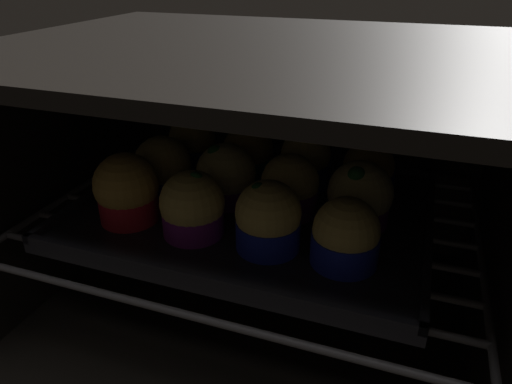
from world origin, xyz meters
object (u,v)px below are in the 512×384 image
object	(u,v)px
muffin_row0_col1	(193,207)
muffin_row2_col3	(368,172)
muffin_row0_col2	(268,219)
muffin_row2_col2	(305,160)
muffin_row0_col0	(127,191)
muffin_row2_col0	(193,143)
muffin_row1_col1	(226,177)
muffin_row1_col2	(290,188)
muffin_row1_col0	(163,168)
baking_tray	(256,209)
muffin_row0_col3	(346,236)
muffin_row2_col1	(248,154)
muffin_row1_col3	(359,197)

from	to	relation	value
muffin_row0_col1	muffin_row2_col3	distance (cm)	24.18
muffin_row0_col2	muffin_row2_col2	bearing A→B (deg)	90.70
muffin_row0_col0	muffin_row2_col0	xyz separation A→B (cm)	(0.02, 17.28, -0.17)
muffin_row1_col1	muffin_row1_col2	size ratio (longest dim) A/B	1.03
muffin_row2_col3	muffin_row0_col1	bearing A→B (deg)	-135.57
muffin_row1_col0	muffin_row1_col1	world-z (taller)	muffin_row1_col1
muffin_row0_col2	muffin_row2_col0	distance (cm)	24.89
baking_tray	muffin_row2_col3	distance (cm)	15.67
muffin_row0_col3	muffin_row2_col2	distance (cm)	18.89
muffin_row0_col3	muffin_row2_col1	distance (cm)	24.40
muffin_row0_col0	muffin_row1_col1	bearing A→B (deg)	42.86
muffin_row0_col3	muffin_row1_col1	distance (cm)	19.03
muffin_row1_col2	muffin_row2_col3	world-z (taller)	muffin_row1_col2
muffin_row1_col2	baking_tray	bearing A→B (deg)	179.87
muffin_row0_col3	muffin_row0_col2	bearing A→B (deg)	-179.92
muffin_row2_col3	muffin_row0_col0	bearing A→B (deg)	-147.41
baking_tray	muffin_row0_col1	bearing A→B (deg)	-117.69
muffin_row0_col2	baking_tray	bearing A→B (deg)	117.45
muffin_row2_col2	muffin_row0_col1	bearing A→B (deg)	-117.38
muffin_row0_col2	muffin_row2_col2	xyz separation A→B (cm)	(-0.21, 16.85, 0.07)
baking_tray	muffin_row2_col1	xyz separation A→B (cm)	(-4.36, 8.82, 3.77)
muffin_row2_col3	muffin_row1_col0	bearing A→B (deg)	-161.74
muffin_row2_col1	muffin_row2_col3	size ratio (longest dim) A/B	1.03
muffin_row2_col1	muffin_row2_col2	xyz separation A→B (cm)	(8.59, -0.52, 0.37)
muffin_row0_col2	muffin_row1_col3	xyz separation A→B (cm)	(8.42, 8.63, -0.09)
muffin_row2_col0	baking_tray	bearing A→B (deg)	-34.02
muffin_row2_col0	muffin_row2_col2	bearing A→B (deg)	-2.15
muffin_row1_col3	muffin_row2_col1	world-z (taller)	muffin_row1_col3
muffin_row2_col2	muffin_row1_col3	bearing A→B (deg)	-43.59
muffin_row1_col3	muffin_row0_col0	bearing A→B (deg)	-162.16
muffin_row0_col2	muffin_row1_col0	size ratio (longest dim) A/B	1.01
baking_tray	muffin_row1_col1	distance (cm)	5.72
muffin_row2_col0	muffin_row2_col3	world-z (taller)	muffin_row2_col0
muffin_row0_col1	muffin_row1_col3	xyz separation A→B (cm)	(17.39, 8.70, 0.13)
muffin_row2_col2	baking_tray	bearing A→B (deg)	-117.05
muffin_row0_col2	muffin_row0_col3	xyz separation A→B (cm)	(8.35, 0.01, -0.40)
muffin_row0_col2	muffin_row1_col2	size ratio (longest dim) A/B	1.03
muffin_row0_col3	muffin_row2_col0	xyz separation A→B (cm)	(-26.05, 17.49, 0.53)
muffin_row0_col1	muffin_row2_col0	size ratio (longest dim) A/B	0.97
muffin_row1_col3	muffin_row2_col2	distance (cm)	11.91
muffin_row1_col0	muffin_row0_col0	bearing A→B (deg)	-90.96
muffin_row1_col2	muffin_row2_col0	world-z (taller)	muffin_row2_col0
muffin_row0_col3	muffin_row2_col0	size ratio (longest dim) A/B	0.92
muffin_row1_col3	muffin_row2_col3	size ratio (longest dim) A/B	1.07
muffin_row1_col0	muffin_row2_col3	distance (cm)	27.26
muffin_row1_col0	muffin_row2_col0	world-z (taller)	muffin_row2_col0
muffin_row1_col1	muffin_row2_col3	bearing A→B (deg)	25.80
baking_tray	muffin_row0_col1	xyz separation A→B (cm)	(-4.52, -8.62, 3.85)
muffin_row1_col1	muffin_row1_col3	world-z (taller)	same
muffin_row0_col3	muffin_row2_col1	bearing A→B (deg)	134.64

